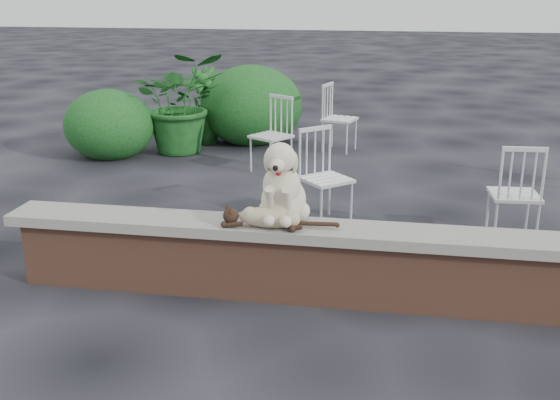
% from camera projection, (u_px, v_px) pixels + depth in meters
% --- Properties ---
extents(ground, '(60.00, 60.00, 0.00)m').
position_uv_depth(ground, '(412.00, 306.00, 4.94)').
color(ground, black).
rests_on(ground, ground).
extents(brick_wall, '(6.00, 0.30, 0.50)m').
position_uv_depth(brick_wall, '(414.00, 275.00, 4.87)').
color(brick_wall, brown).
rests_on(brick_wall, ground).
extents(capstone, '(6.20, 0.40, 0.08)m').
position_uv_depth(capstone, '(417.00, 238.00, 4.78)').
color(capstone, slate).
rests_on(capstone, brick_wall).
extents(dog, '(0.43, 0.56, 0.64)m').
position_uv_depth(dog, '(284.00, 180.00, 4.89)').
color(dog, beige).
rests_on(dog, capstone).
extents(cat, '(1.01, 0.26, 0.17)m').
position_uv_depth(cat, '(269.00, 216.00, 4.84)').
color(cat, tan).
rests_on(cat, capstone).
extents(chair_a, '(0.79, 0.79, 0.94)m').
position_uv_depth(chair_a, '(326.00, 178.00, 6.50)').
color(chair_a, white).
rests_on(chair_a, ground).
extents(chair_b, '(0.77, 0.77, 0.94)m').
position_uv_depth(chair_b, '(271.00, 135.00, 8.33)').
color(chair_b, white).
rests_on(chair_b, ground).
extents(chair_c, '(0.60, 0.60, 0.94)m').
position_uv_depth(chair_c, '(515.00, 193.00, 6.03)').
color(chair_c, white).
rests_on(chair_c, ground).
extents(chair_e, '(0.69, 0.69, 0.94)m').
position_uv_depth(chair_e, '(340.00, 118.00, 9.37)').
color(chair_e, white).
rests_on(chair_e, ground).
extents(potted_plant_a, '(1.61, 1.53, 1.40)m').
position_uv_depth(potted_plant_a, '(181.00, 102.00, 9.25)').
color(potted_plant_a, '#124114').
rests_on(potted_plant_a, ground).
extents(potted_plant_b, '(0.68, 0.68, 1.11)m').
position_uv_depth(potted_plant_b, '(202.00, 105.00, 9.85)').
color(potted_plant_b, '#124114').
rests_on(potted_plant_b, ground).
extents(shrubbery, '(3.08, 2.47, 1.20)m').
position_uv_depth(shrubbery, '(214.00, 113.00, 9.66)').
color(shrubbery, '#124114').
rests_on(shrubbery, ground).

